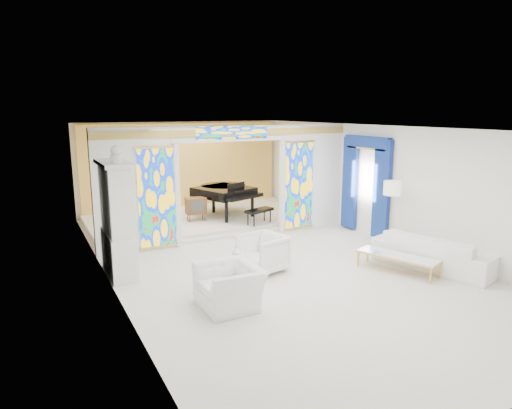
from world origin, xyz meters
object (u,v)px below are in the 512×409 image
sofa (434,251)px  armchair_right (263,253)px  armchair_left (229,286)px  tv_console (196,206)px  coffee_table (397,256)px  grand_piano (225,191)px  china_cabinet (117,220)px

sofa → armchair_right: bearing=49.9°
sofa → armchair_left: bearing=71.0°
armchair_left → armchair_right: (1.35, 1.29, 0.04)m
armchair_right → tv_console: size_ratio=1.29×
armchair_left → coffee_table: 3.86m
armchair_left → grand_piano: 6.40m
china_cabinet → coffee_table: size_ratio=1.53×
armchair_right → tv_console: 4.29m
china_cabinet → sofa: (6.17, -2.74, -0.80)m
coffee_table → armchair_left: bearing=179.0°
armchair_left → grand_piano: (2.47, 5.87, 0.55)m
coffee_table → sofa: bearing=-9.3°
sofa → china_cabinet: bearing=49.6°
armchair_left → armchair_right: size_ratio=1.27×
grand_piano → coffee_table: bearing=-96.5°
china_cabinet → tv_console: (2.80, 3.04, -0.55)m
coffee_table → tv_console: tv_console is taller
china_cabinet → armchair_right: (2.74, -1.24, -0.77)m
china_cabinet → armchair_left: size_ratio=2.42×
china_cabinet → coffee_table: (5.25, -2.59, -0.82)m
armchair_left → grand_piano: grand_piano is taller
grand_piano → tv_console: size_ratio=4.44×
grand_piano → tv_console: grand_piano is taller
tv_console → grand_piano: bearing=23.6°
armchair_right → coffee_table: armchair_right is taller
china_cabinet → armchair_right: size_ratio=3.07×
armchair_right → coffee_table: size_ratio=0.50×
armchair_right → grand_piano: 4.75m
armchair_right → grand_piano: grand_piano is taller
armchair_left → tv_console: size_ratio=1.64×
coffee_table → tv_console: 6.15m
armchair_left → china_cabinet: bearing=-151.2°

